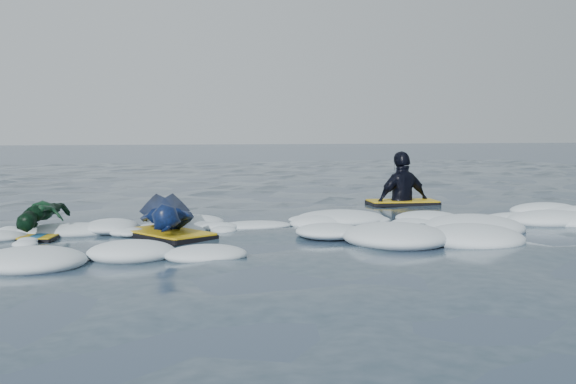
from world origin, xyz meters
name	(u,v)px	position (x,y,z in m)	size (l,w,h in m)	color
ground	(293,247)	(0.00, 0.00, 0.00)	(120.00, 120.00, 0.00)	#152334
foam_band	(272,234)	(0.00, 1.03, 0.00)	(12.00, 3.10, 0.30)	silver
prone_woman_unit	(166,216)	(-1.29, 1.17, 0.24)	(1.17, 1.85, 0.47)	black
prone_child_unit	(43,219)	(-2.74, 1.46, 0.22)	(0.81, 1.20, 0.43)	black
waiting_rider_unit	(402,203)	(2.93, 3.83, 0.04)	(1.25, 0.78, 1.78)	black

